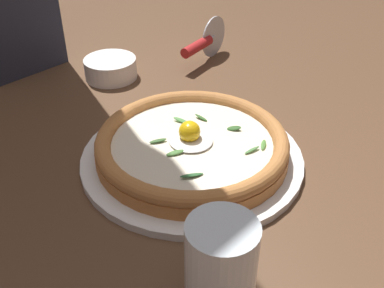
# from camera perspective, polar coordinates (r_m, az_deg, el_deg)

# --- Properties ---
(ground_plane) EXTENTS (2.40, 2.40, 0.03)m
(ground_plane) POSITION_cam_1_polar(r_m,az_deg,el_deg) (0.72, -3.60, -3.32)
(ground_plane) COLOR brown
(ground_plane) RESTS_ON ground
(pizza_plate) EXTENTS (0.34, 0.34, 0.01)m
(pizza_plate) POSITION_cam_1_polar(r_m,az_deg,el_deg) (0.71, 0.00, -1.74)
(pizza_plate) COLOR white
(pizza_plate) RESTS_ON ground
(pizza) EXTENTS (0.29, 0.29, 0.06)m
(pizza) POSITION_cam_1_polar(r_m,az_deg,el_deg) (0.69, -0.00, -0.05)
(pizza) COLOR #BD7438
(pizza) RESTS_ON pizza_plate
(side_bowl) EXTENTS (0.11, 0.11, 0.04)m
(side_bowl) POSITION_cam_1_polar(r_m,az_deg,el_deg) (0.96, -10.04, 9.22)
(side_bowl) COLOR white
(side_bowl) RESTS_ON ground
(pizza_cutter) EXTENTS (0.03, 0.16, 0.09)m
(pizza_cutter) POSITION_cam_1_polar(r_m,az_deg,el_deg) (1.00, 1.40, 12.41)
(pizza_cutter) COLOR silver
(pizza_cutter) RESTS_ON ground
(drinking_glass) EXTENTS (0.07, 0.07, 0.12)m
(drinking_glass) POSITION_cam_1_polar(r_m,az_deg,el_deg) (0.49, 3.53, -15.81)
(drinking_glass) COLOR silver
(drinking_glass) RESTS_ON ground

